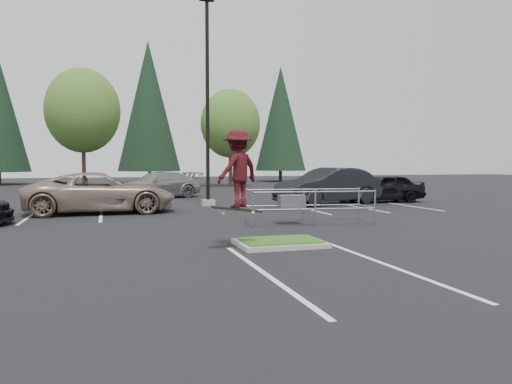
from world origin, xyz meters
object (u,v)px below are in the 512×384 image
object	(u,v)px
decid_c	(230,126)
cart_corral	(296,202)
car_r_charc	(329,186)
skateboarder	(237,169)
car_l_tan	(101,193)
conif_b	(149,106)
light_pole	(208,112)
decid_b	(83,113)
car_r_black	(383,188)
conif_c	(281,119)
car_far_silver	(159,185)

from	to	relation	value
decid_c	cart_corral	bearing A→B (deg)	-98.76
decid_c	car_r_charc	xyz separation A→B (m)	(0.51, -18.85, -4.32)
skateboarder	car_r_charc	world-z (taller)	skateboarder
car_l_tan	car_r_charc	bearing A→B (deg)	-85.70
conif_b	car_r_charc	world-z (taller)	conif_b
light_pole	decid_b	bearing A→B (deg)	109.35
light_pole	decid_b	xyz separation A→B (m)	(-6.51, 18.53, 1.48)
cart_corral	car_r_black	distance (m)	10.83
conif_b	decid_c	bearing A→B (deg)	-60.68
car_r_black	decid_c	bearing A→B (deg)	-165.44
skateboarder	car_l_tan	xyz separation A→B (m)	(-3.30, 10.14, -1.12)
conif_b	car_l_tan	size ratio (longest dim) A/B	2.35
decid_b	car_l_tan	xyz separation A→B (m)	(1.51, -20.63, -5.19)
cart_corral	skateboarder	world-z (taller)	skateboarder
light_pole	decid_c	xyz separation A→B (m)	(5.49, 17.83, 0.69)
car_r_charc	car_r_black	xyz separation A→B (m)	(3.39, 0.52, -0.17)
car_r_charc	car_l_tan	bearing A→B (deg)	-99.04
skateboarder	car_r_charc	xyz separation A→B (m)	(7.70, 11.23, -1.05)
decid_c	light_pole	bearing A→B (deg)	-107.11
car_r_black	car_r_charc	bearing A→B (deg)	-78.77
decid_b	conif_c	bearing A→B (deg)	24.14
car_l_tan	car_far_silver	xyz separation A→B (m)	(3.20, 8.10, -0.07)
decid_b	cart_corral	bearing A→B (deg)	-73.13
conif_b	car_far_silver	size ratio (longest dim) A/B	2.69
conif_c	skateboarder	xyz separation A→B (m)	(-15.20, -39.74, -4.87)
light_pole	decid_b	size ratio (longest dim) A/B	1.05
conif_b	conif_c	distance (m)	14.07
car_r_charc	car_far_silver	xyz separation A→B (m)	(-7.80, 7.02, -0.15)
light_pole	car_l_tan	distance (m)	6.57
conif_b	car_l_tan	distance (m)	31.71
car_l_tan	car_far_silver	size ratio (longest dim) A/B	1.14
decid_b	car_far_silver	distance (m)	14.38
conif_b	cart_corral	distance (m)	37.18
conif_c	car_l_tan	size ratio (longest dim) A/B	2.03
conif_b	cart_corral	xyz separation A→B (m)	(2.02, -36.44, -7.09)
skateboarder	car_far_silver	bearing A→B (deg)	-120.03
decid_b	skateboarder	world-z (taller)	decid_b
light_pole	cart_corral	size ratio (longest dim) A/B	2.29
car_r_black	cart_corral	bearing A→B (deg)	-44.07
decid_c	cart_corral	distance (m)	26.46
light_pole	conif_b	bearing A→B (deg)	91.01
conif_b	car_r_black	distance (m)	31.45
light_pole	decid_b	distance (m)	19.70
car_far_silver	car_r_charc	bearing A→B (deg)	25.09
light_pole	car_l_tan	size ratio (longest dim) A/B	1.64
conif_c	skateboarder	world-z (taller)	conif_c
conif_c	car_r_charc	size ratio (longest dim) A/B	2.22
light_pole	decid_c	bearing A→B (deg)	72.89
decid_b	car_r_black	size ratio (longest dim) A/B	2.17
car_r_black	car_far_silver	world-z (taller)	car_far_silver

